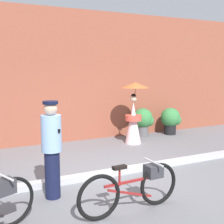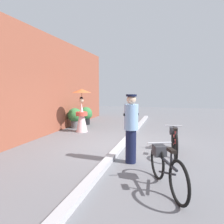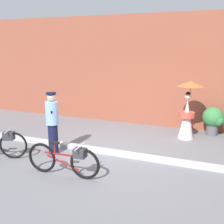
% 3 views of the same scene
% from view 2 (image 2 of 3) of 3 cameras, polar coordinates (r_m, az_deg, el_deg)
% --- Properties ---
extents(ground_plane, '(30.00, 30.00, 0.00)m').
position_cam_2_polar(ground_plane, '(6.71, 2.87, -9.33)').
color(ground_plane, slate).
extents(building_wall, '(14.00, 0.40, 3.97)m').
position_cam_2_polar(building_wall, '(7.95, -22.00, 7.11)').
color(building_wall, brown).
rests_on(building_wall, ground_plane).
extents(sidewalk_curb, '(14.00, 0.20, 0.12)m').
position_cam_2_polar(sidewalk_curb, '(6.70, 2.87, -8.83)').
color(sidewalk_curb, '#B2B2B7').
rests_on(sidewalk_curb, ground_plane).
extents(bicycle_near_officer, '(1.78, 0.48, 0.78)m').
position_cam_2_polar(bicycle_near_officer, '(6.07, 16.75, -7.39)').
color(bicycle_near_officer, black).
rests_on(bicycle_near_officer, ground_plane).
extents(bicycle_far_side, '(1.57, 0.73, 0.81)m').
position_cam_2_polar(bicycle_far_side, '(4.00, 14.47, -14.27)').
color(bicycle_far_side, black).
rests_on(bicycle_far_side, ground_plane).
extents(person_officer, '(0.34, 0.35, 1.68)m').
position_cam_2_polar(person_officer, '(5.06, 5.26, -4.06)').
color(person_officer, '#141938').
rests_on(person_officer, ground_plane).
extents(person_with_parasol, '(0.81, 0.81, 1.82)m').
position_cam_2_polar(person_with_parasol, '(8.85, -8.35, 0.49)').
color(person_with_parasol, silver).
rests_on(person_with_parasol, ground_plane).
extents(potted_plant_by_door, '(0.67, 0.66, 0.91)m').
position_cam_2_polar(potted_plant_by_door, '(10.73, -7.10, -0.71)').
color(potted_plant_by_door, black).
rests_on(potted_plant_by_door, ground_plane).
extents(potted_plant_small, '(0.68, 0.66, 0.94)m').
position_cam_2_polar(potted_plant_small, '(9.85, -10.08, -1.20)').
color(potted_plant_small, '#59595B').
rests_on(potted_plant_small, ground_plane).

